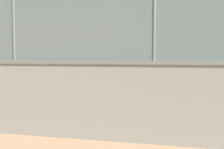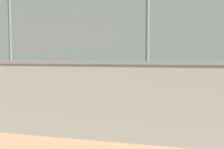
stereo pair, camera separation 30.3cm
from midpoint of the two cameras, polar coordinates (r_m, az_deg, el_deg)
ground_plane at (r=16.85m, az=11.73°, el=-2.55°), size 260.00×260.00×0.00m
perimeter_wall at (r=6.33m, az=-7.80°, el=-4.91°), size 23.10×0.70×1.73m
fence_panel_on_wall at (r=6.33m, az=-7.95°, el=12.16°), size 22.70×0.45×2.05m
player_crossing_court at (r=10.36m, az=-17.90°, el=-1.76°), size 0.97×0.86×1.48m
player_at_service_line at (r=19.33m, az=-0.21°, el=1.15°), size 0.69×0.91×1.62m
sports_ball at (r=9.65m, az=-18.38°, el=-7.08°), size 0.09×0.09×0.09m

